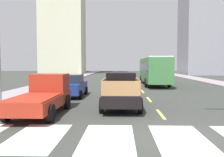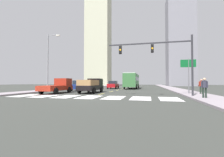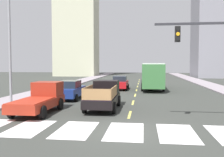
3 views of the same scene
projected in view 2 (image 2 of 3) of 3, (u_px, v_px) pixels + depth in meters
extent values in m
plane|color=#353834|center=(89.00, 97.00, 14.83)|extent=(160.00, 160.00, 0.00)
cube|color=gray|center=(175.00, 89.00, 29.91)|extent=(3.06, 110.00, 0.15)
cube|color=gray|center=(75.00, 88.00, 34.77)|extent=(3.06, 110.00, 0.15)
cube|color=silver|center=(25.00, 96.00, 16.51)|extent=(1.77, 3.37, 0.01)
cube|color=silver|center=(45.00, 96.00, 15.95)|extent=(1.77, 3.37, 0.01)
cube|color=silver|center=(66.00, 96.00, 15.39)|extent=(1.77, 3.37, 0.01)
cube|color=silver|center=(89.00, 97.00, 14.83)|extent=(1.77, 3.37, 0.01)
cube|color=silver|center=(114.00, 98.00, 14.27)|extent=(1.77, 3.37, 0.01)
cube|color=silver|center=(141.00, 98.00, 13.71)|extent=(1.77, 3.37, 0.01)
cube|color=silver|center=(170.00, 99.00, 13.15)|extent=(1.77, 3.37, 0.01)
cube|color=#D6C955|center=(102.00, 94.00, 18.72)|extent=(0.16, 2.40, 0.01)
cube|color=#D6C955|center=(111.00, 92.00, 23.58)|extent=(0.16, 2.40, 0.01)
cube|color=#D6C955|center=(118.00, 90.00, 28.45)|extent=(0.16, 2.40, 0.01)
cube|color=#D6C955|center=(122.00, 89.00, 33.31)|extent=(0.16, 2.40, 0.01)
cube|color=#D6C955|center=(125.00, 88.00, 38.18)|extent=(0.16, 2.40, 0.01)
cube|color=#D6C955|center=(128.00, 87.00, 43.04)|extent=(0.16, 2.40, 0.01)
cube|color=#D6C955|center=(130.00, 87.00, 47.91)|extent=(0.16, 2.40, 0.01)
cube|color=#D6C955|center=(132.00, 86.00, 52.77)|extent=(0.16, 2.40, 0.01)
cube|color=black|center=(91.00, 88.00, 20.80)|extent=(1.96, 5.20, 0.56)
cube|color=black|center=(95.00, 82.00, 22.48)|extent=(1.84, 1.60, 1.00)
cube|color=#19232D|center=(96.00, 81.00, 22.91)|extent=(1.72, 0.08, 0.56)
cube|color=black|center=(88.00, 86.00, 19.89)|extent=(1.84, 3.30, 0.06)
cylinder|color=black|center=(89.00, 89.00, 22.54)|extent=(0.22, 0.80, 0.80)
cylinder|color=black|center=(101.00, 89.00, 22.09)|extent=(0.22, 0.80, 0.80)
cylinder|color=black|center=(79.00, 90.00, 19.50)|extent=(0.22, 0.80, 0.80)
cylinder|color=black|center=(94.00, 91.00, 19.05)|extent=(0.22, 0.80, 0.80)
cube|color=#986F43|center=(82.00, 83.00, 20.10)|extent=(0.06, 3.17, 0.70)
cube|color=#986F43|center=(95.00, 83.00, 19.69)|extent=(0.06, 3.17, 0.70)
cube|color=#986F43|center=(83.00, 83.00, 18.36)|extent=(1.80, 0.06, 0.70)
cube|color=maroon|center=(56.00, 88.00, 19.74)|extent=(1.96, 5.20, 0.56)
cube|color=maroon|center=(63.00, 82.00, 21.42)|extent=(1.84, 1.60, 1.00)
cube|color=#19232D|center=(65.00, 81.00, 21.85)|extent=(1.72, 0.08, 0.56)
cube|color=#A22817|center=(52.00, 86.00, 18.83)|extent=(1.84, 3.30, 0.06)
cylinder|color=black|center=(56.00, 90.00, 21.48)|extent=(0.22, 0.80, 0.80)
cylinder|color=black|center=(69.00, 90.00, 21.03)|extent=(0.22, 0.80, 0.80)
cylinder|color=black|center=(41.00, 91.00, 18.44)|extent=(0.22, 0.80, 0.80)
cylinder|color=black|center=(56.00, 91.00, 17.99)|extent=(0.22, 0.80, 0.80)
cube|color=#3C753E|center=(132.00, 80.00, 34.64)|extent=(2.50, 10.80, 2.70)
cube|color=#19232D|center=(132.00, 79.00, 34.64)|extent=(2.52, 9.94, 0.80)
cube|color=silver|center=(132.00, 74.00, 34.67)|extent=(2.40, 10.37, 0.12)
cylinder|color=black|center=(128.00, 86.00, 38.15)|extent=(0.22, 1.00, 1.00)
cylinder|color=black|center=(138.00, 86.00, 37.57)|extent=(0.22, 1.00, 1.00)
cylinder|color=black|center=(124.00, 87.00, 32.00)|extent=(0.22, 1.00, 1.00)
cylinder|color=black|center=(136.00, 87.00, 31.43)|extent=(0.22, 1.00, 1.00)
cube|color=navy|center=(80.00, 87.00, 26.22)|extent=(1.80, 4.40, 0.76)
cube|color=#1E2833|center=(80.00, 82.00, 26.09)|extent=(1.58, 2.11, 0.64)
cylinder|color=black|center=(79.00, 88.00, 27.74)|extent=(0.22, 0.64, 0.64)
cylinder|color=black|center=(88.00, 88.00, 27.33)|extent=(0.22, 0.64, 0.64)
cylinder|color=black|center=(71.00, 89.00, 25.09)|extent=(0.22, 0.64, 0.64)
cylinder|color=black|center=(82.00, 89.00, 24.67)|extent=(0.22, 0.64, 0.64)
cube|color=red|center=(113.00, 86.00, 34.20)|extent=(1.80, 4.40, 0.76)
cube|color=#1E2833|center=(113.00, 82.00, 34.07)|extent=(1.58, 2.11, 0.64)
cylinder|color=black|center=(111.00, 87.00, 35.72)|extent=(0.22, 0.64, 0.64)
cylinder|color=black|center=(118.00, 87.00, 35.31)|extent=(0.22, 0.64, 0.64)
cylinder|color=black|center=(108.00, 87.00, 33.07)|extent=(0.22, 0.64, 0.64)
cylinder|color=black|center=(116.00, 87.00, 32.66)|extent=(0.22, 0.64, 0.64)
cylinder|color=#2D2D33|center=(192.00, 66.00, 14.69)|extent=(0.18, 0.18, 6.00)
cube|color=#2D2D33|center=(148.00, 43.00, 15.69)|extent=(8.20, 0.12, 0.12)
cube|color=black|center=(152.00, 48.00, 15.58)|extent=(0.28, 0.24, 0.84)
cylinder|color=black|center=(152.00, 46.00, 15.46)|extent=(0.20, 0.04, 0.20)
cylinder|color=orange|center=(152.00, 48.00, 15.46)|extent=(0.20, 0.04, 0.20)
cylinder|color=black|center=(152.00, 51.00, 15.45)|extent=(0.20, 0.04, 0.20)
cube|color=black|center=(120.00, 50.00, 16.34)|extent=(0.28, 0.24, 0.84)
cylinder|color=black|center=(120.00, 47.00, 16.22)|extent=(0.20, 0.04, 0.20)
cylinder|color=orange|center=(120.00, 50.00, 16.21)|extent=(0.20, 0.04, 0.20)
cylinder|color=black|center=(120.00, 52.00, 16.20)|extent=(0.20, 0.04, 0.20)
cylinder|color=slate|center=(189.00, 77.00, 18.07)|extent=(0.12, 0.12, 4.20)
cube|color=#0D5C27|center=(188.00, 63.00, 18.10)|extent=(1.70, 0.06, 0.90)
cylinder|color=gray|center=(48.00, 63.00, 24.19)|extent=(0.20, 0.20, 9.00)
cube|color=gray|center=(53.00, 35.00, 24.08)|extent=(1.80, 0.10, 0.10)
cube|color=silver|center=(58.00, 35.00, 23.87)|extent=(0.60, 0.28, 0.16)
cylinder|color=#1D2A22|center=(203.00, 93.00, 12.72)|extent=(0.14, 0.14, 0.84)
cylinder|color=#1D2A22|center=(206.00, 93.00, 12.68)|extent=(0.14, 0.14, 0.84)
cylinder|color=#2E2F3D|center=(204.00, 84.00, 12.72)|extent=(0.34, 0.34, 0.58)
cylinder|color=#2E2F3D|center=(201.00, 85.00, 12.77)|extent=(0.09, 0.09, 0.54)
cylinder|color=#2E2F3D|center=(207.00, 85.00, 12.67)|extent=(0.09, 0.09, 0.54)
sphere|color=tan|center=(204.00, 79.00, 12.73)|extent=(0.22, 0.22, 0.22)
cylinder|color=#1E2C20|center=(200.00, 90.00, 17.08)|extent=(0.14, 0.14, 0.84)
cylinder|color=#1E2C20|center=(202.00, 90.00, 17.04)|extent=(0.14, 0.14, 0.84)
cylinder|color=maroon|center=(201.00, 84.00, 17.08)|extent=(0.34, 0.34, 0.58)
cylinder|color=maroon|center=(199.00, 84.00, 17.13)|extent=(0.09, 0.09, 0.54)
cylinder|color=maroon|center=(204.00, 84.00, 17.03)|extent=(0.09, 0.09, 0.54)
sphere|color=tan|center=(201.00, 80.00, 17.09)|extent=(0.22, 0.22, 0.22)
cube|color=beige|center=(98.00, 23.00, 71.73)|extent=(10.80, 7.83, 57.87)
cube|color=gray|center=(180.00, 41.00, 60.81)|extent=(9.74, 10.65, 35.66)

